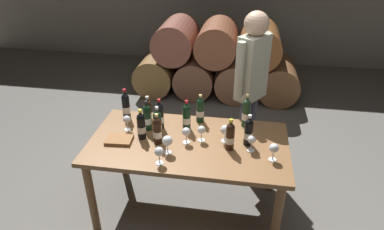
{
  "coord_description": "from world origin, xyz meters",
  "views": [
    {
      "loc": [
        0.42,
        -2.4,
        2.4
      ],
      "look_at": [
        0.0,
        0.2,
        0.91
      ],
      "focal_mm": 31.92,
      "sensor_mm": 36.0,
      "label": 1
    }
  ],
  "objects_px": {
    "wine_glass_2": "(225,130)",
    "wine_glass_3": "(159,152)",
    "wine_bottle_9": "(158,124)",
    "tasting_notebook": "(119,140)",
    "wine_bottle_8": "(248,132)",
    "wine_glass_4": "(274,149)",
    "wine_bottle_1": "(230,136)",
    "wine_glass_0": "(201,130)",
    "wine_glass_6": "(127,120)",
    "wine_bottle_0": "(148,112)",
    "wine_glass_7": "(252,140)",
    "wine_bottle_2": "(187,117)",
    "wine_glass_5": "(167,141)",
    "wine_bottle_5": "(147,117)",
    "dining_table": "(188,150)",
    "wine_bottle_10": "(157,131)",
    "wine_bottle_3": "(126,106)",
    "wine_glass_1": "(186,132)",
    "wine_bottle_6": "(246,113)",
    "sommelier_presenting": "(251,80)",
    "wine_bottle_4": "(141,126)",
    "wine_bottle_7": "(200,110)"
  },
  "relations": [
    {
      "from": "wine_glass_2",
      "to": "wine_glass_3",
      "type": "bearing_deg",
      "value": -140.83
    },
    {
      "from": "wine_bottle_9",
      "to": "tasting_notebook",
      "type": "height_order",
      "value": "wine_bottle_9"
    },
    {
      "from": "wine_bottle_8",
      "to": "wine_glass_4",
      "type": "bearing_deg",
      "value": -43.7
    },
    {
      "from": "wine_bottle_1",
      "to": "wine_glass_4",
      "type": "bearing_deg",
      "value": -16.17
    },
    {
      "from": "wine_glass_3",
      "to": "wine_glass_4",
      "type": "xyz_separation_m",
      "value": [
        0.87,
        0.19,
        0.0
      ]
    },
    {
      "from": "wine_glass_0",
      "to": "wine_glass_6",
      "type": "relative_size",
      "value": 1.0
    },
    {
      "from": "wine_bottle_0",
      "to": "tasting_notebook",
      "type": "xyz_separation_m",
      "value": [
        -0.17,
        -0.34,
        -0.11
      ]
    },
    {
      "from": "wine_glass_6",
      "to": "wine_glass_7",
      "type": "xyz_separation_m",
      "value": [
        1.1,
        -0.15,
        -0.0
      ]
    },
    {
      "from": "wine_bottle_2",
      "to": "tasting_notebook",
      "type": "height_order",
      "value": "wine_bottle_2"
    },
    {
      "from": "tasting_notebook",
      "to": "wine_bottle_8",
      "type": "bearing_deg",
      "value": 3.05
    },
    {
      "from": "wine_glass_5",
      "to": "wine_bottle_0",
      "type": "bearing_deg",
      "value": 122.79
    },
    {
      "from": "wine_bottle_5",
      "to": "wine_glass_5",
      "type": "distance_m",
      "value": 0.42
    },
    {
      "from": "wine_bottle_2",
      "to": "dining_table",
      "type": "bearing_deg",
      "value": -76.29
    },
    {
      "from": "wine_bottle_1",
      "to": "wine_glass_3",
      "type": "relative_size",
      "value": 1.89
    },
    {
      "from": "wine_bottle_10",
      "to": "wine_glass_5",
      "type": "distance_m",
      "value": 0.17
    },
    {
      "from": "wine_bottle_3",
      "to": "wine_glass_3",
      "type": "relative_size",
      "value": 2.1
    },
    {
      "from": "wine_bottle_0",
      "to": "wine_bottle_1",
      "type": "bearing_deg",
      "value": -21.0
    },
    {
      "from": "wine_glass_1",
      "to": "wine_glass_2",
      "type": "height_order",
      "value": "wine_glass_2"
    },
    {
      "from": "wine_bottle_5",
      "to": "wine_bottle_9",
      "type": "xyz_separation_m",
      "value": [
        0.12,
        -0.1,
        0.0
      ]
    },
    {
      "from": "wine_bottle_8",
      "to": "wine_bottle_10",
      "type": "height_order",
      "value": "wine_bottle_8"
    },
    {
      "from": "wine_bottle_6",
      "to": "sommelier_presenting",
      "type": "relative_size",
      "value": 0.19
    },
    {
      "from": "wine_glass_5",
      "to": "wine_bottle_4",
      "type": "bearing_deg",
      "value": 146.18
    },
    {
      "from": "wine_bottle_0",
      "to": "wine_bottle_8",
      "type": "relative_size",
      "value": 0.98
    },
    {
      "from": "sommelier_presenting",
      "to": "wine_bottle_1",
      "type": "bearing_deg",
      "value": -100.65
    },
    {
      "from": "wine_bottle_1",
      "to": "wine_glass_2",
      "type": "relative_size",
      "value": 1.79
    },
    {
      "from": "wine_bottle_6",
      "to": "wine_bottle_9",
      "type": "distance_m",
      "value": 0.81
    },
    {
      "from": "wine_bottle_0",
      "to": "wine_bottle_2",
      "type": "distance_m",
      "value": 0.37
    },
    {
      "from": "wine_bottle_7",
      "to": "wine_glass_4",
      "type": "height_order",
      "value": "wine_bottle_7"
    },
    {
      "from": "wine_bottle_5",
      "to": "tasting_notebook",
      "type": "xyz_separation_m",
      "value": [
        -0.19,
        -0.23,
        -0.11
      ]
    },
    {
      "from": "wine_bottle_8",
      "to": "wine_glass_7",
      "type": "distance_m",
      "value": 0.1
    },
    {
      "from": "wine_bottle_3",
      "to": "wine_bottle_6",
      "type": "xyz_separation_m",
      "value": [
        1.12,
        0.05,
        0.0
      ]
    },
    {
      "from": "wine_bottle_2",
      "to": "wine_glass_4",
      "type": "relative_size",
      "value": 1.93
    },
    {
      "from": "wine_glass_5",
      "to": "wine_bottle_1",
      "type": "bearing_deg",
      "value": 15.65
    },
    {
      "from": "wine_bottle_5",
      "to": "tasting_notebook",
      "type": "bearing_deg",
      "value": -129.39
    },
    {
      "from": "wine_bottle_5",
      "to": "wine_bottle_6",
      "type": "bearing_deg",
      "value": 13.11
    },
    {
      "from": "wine_bottle_2",
      "to": "wine_bottle_10",
      "type": "distance_m",
      "value": 0.33
    },
    {
      "from": "wine_bottle_7",
      "to": "wine_glass_2",
      "type": "xyz_separation_m",
      "value": [
        0.26,
        -0.3,
        -0.01
      ]
    },
    {
      "from": "wine_bottle_5",
      "to": "wine_glass_6",
      "type": "distance_m",
      "value": 0.18
    },
    {
      "from": "wine_bottle_4",
      "to": "wine_glass_3",
      "type": "bearing_deg",
      "value": -54.14
    },
    {
      "from": "wine_glass_2",
      "to": "wine_glass_6",
      "type": "distance_m",
      "value": 0.88
    },
    {
      "from": "tasting_notebook",
      "to": "wine_bottle_2",
      "type": "bearing_deg",
      "value": 24.82
    },
    {
      "from": "wine_bottle_3",
      "to": "wine_bottle_5",
      "type": "distance_m",
      "value": 0.29
    },
    {
      "from": "wine_glass_2",
      "to": "wine_glass_6",
      "type": "height_order",
      "value": "wine_glass_2"
    },
    {
      "from": "wine_bottle_9",
      "to": "wine_glass_4",
      "type": "distance_m",
      "value": 1.0
    },
    {
      "from": "wine_bottle_5",
      "to": "wine_glass_4",
      "type": "relative_size",
      "value": 1.92
    },
    {
      "from": "wine_glass_1",
      "to": "wine_glass_5",
      "type": "distance_m",
      "value": 0.21
    },
    {
      "from": "wine_bottle_7",
      "to": "wine_glass_2",
      "type": "height_order",
      "value": "wine_bottle_7"
    },
    {
      "from": "wine_bottle_6",
      "to": "wine_glass_5",
      "type": "height_order",
      "value": "wine_bottle_6"
    },
    {
      "from": "wine_bottle_5",
      "to": "wine_glass_4",
      "type": "bearing_deg",
      "value": -14.8
    },
    {
      "from": "dining_table",
      "to": "wine_bottle_4",
      "type": "height_order",
      "value": "wine_bottle_4"
    }
  ]
}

